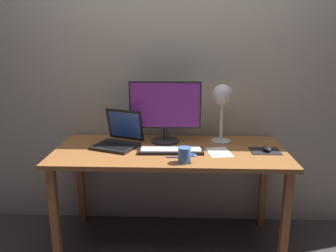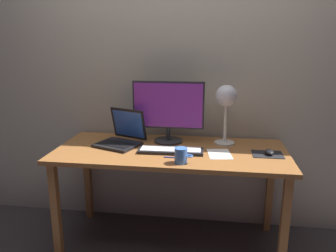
{
  "view_description": "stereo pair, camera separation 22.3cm",
  "coord_description": "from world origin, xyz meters",
  "views": [
    {
      "loc": [
        0.07,
        -2.21,
        1.48
      ],
      "look_at": [
        -0.01,
        -0.05,
        0.92
      ],
      "focal_mm": 35.66,
      "sensor_mm": 36.0,
      "label": 1
    },
    {
      "loc": [
        0.29,
        -2.19,
        1.48
      ],
      "look_at": [
        -0.01,
        -0.05,
        0.92
      ],
      "focal_mm": 35.66,
      "sensor_mm": 36.0,
      "label": 2
    }
  ],
  "objects": [
    {
      "name": "desk",
      "position": [
        0.0,
        0.0,
        0.66
      ],
      "size": [
        1.6,
        0.7,
        0.74
      ],
      "color": "#935B2D",
      "rests_on": "ground"
    },
    {
      "name": "back_wall",
      "position": [
        0.0,
        0.4,
        1.3
      ],
      "size": [
        4.8,
        0.06,
        2.6
      ],
      "primitive_type": "cube",
      "color": "#B2A893",
      "rests_on": "ground"
    },
    {
      "name": "desk_lamp",
      "position": [
        0.37,
        0.18,
        1.06
      ],
      "size": [
        0.15,
        0.15,
        0.43
      ],
      "color": "beige",
      "rests_on": "desk"
    },
    {
      "name": "monitor",
      "position": [
        -0.04,
        0.17,
        0.99
      ],
      "size": [
        0.52,
        0.21,
        0.45
      ],
      "color": "#28282B",
      "rests_on": "desk"
    },
    {
      "name": "ground_plane",
      "position": [
        0.0,
        0.0,
        0.0
      ],
      "size": [
        4.8,
        4.8,
        0.0
      ],
      "primitive_type": "plane",
      "color": "#383333",
      "rests_on": "ground"
    },
    {
      "name": "laptop",
      "position": [
        -0.37,
        0.08,
        0.81
      ],
      "size": [
        0.37,
        0.37,
        0.25
      ],
      "color": "black",
      "rests_on": "desk"
    },
    {
      "name": "mousepad",
      "position": [
        0.65,
        -0.02,
        0.74
      ],
      "size": [
        0.2,
        0.16,
        0.0
      ],
      "primitive_type": "cube",
      "color": "black",
      "rests_on": "desk"
    },
    {
      "name": "coffee_mug",
      "position": [
        0.1,
        -0.26,
        0.79
      ],
      "size": [
        0.11,
        0.08,
        0.1
      ],
      "color": "#3F72CC",
      "rests_on": "desk"
    },
    {
      "name": "paper_sheet_near_mouse",
      "position": [
        0.34,
        -0.06,
        0.74
      ],
      "size": [
        0.18,
        0.23,
        0.0
      ],
      "primitive_type": "cube",
      "rotation": [
        0.0,
        0.0,
        0.14
      ],
      "color": "white",
      "rests_on": "desk"
    },
    {
      "name": "keyboard_main",
      "position": [
        0.01,
        -0.06,
        0.75
      ],
      "size": [
        0.44,
        0.15,
        0.03
      ],
      "color": "black",
      "rests_on": "desk"
    },
    {
      "name": "pen",
      "position": [
        0.05,
        -0.17,
        0.74
      ],
      "size": [
        0.14,
        0.01,
        0.01
      ],
      "primitive_type": "cylinder",
      "rotation": [
        0.0,
        1.57,
        0.02
      ],
      "color": "#2633A5",
      "rests_on": "desk"
    },
    {
      "name": "mouse",
      "position": [
        0.66,
        -0.02,
        0.76
      ],
      "size": [
        0.06,
        0.1,
        0.03
      ],
      "primitive_type": "ellipsoid",
      "color": "black",
      "rests_on": "mousepad"
    }
  ]
}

